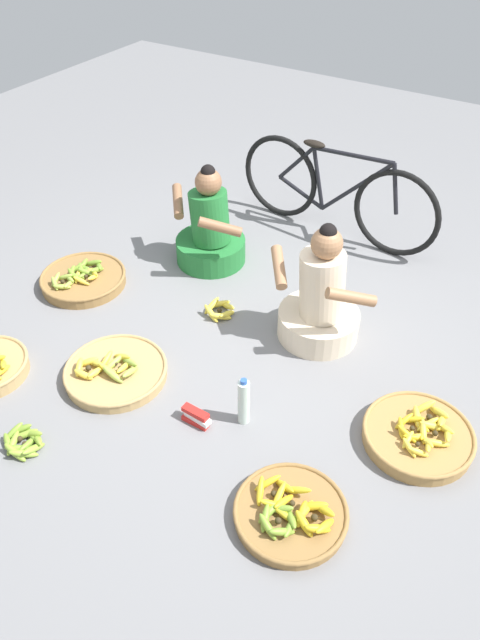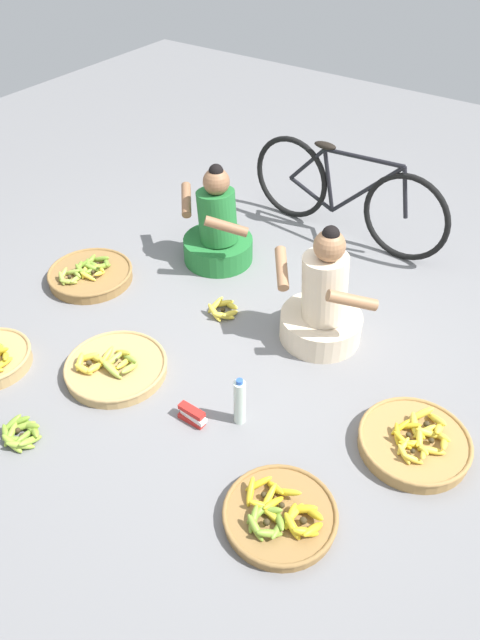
{
  "view_description": "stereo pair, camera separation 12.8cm",
  "coord_description": "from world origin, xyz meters",
  "views": [
    {
      "loc": [
        1.4,
        -2.45,
        2.57
      ],
      "look_at": [
        0.0,
        -0.2,
        0.35
      ],
      "focal_mm": 33.59,
      "sensor_mm": 36.0,
      "label": 1
    },
    {
      "loc": [
        1.51,
        -2.38,
        2.57
      ],
      "look_at": [
        0.0,
        -0.2,
        0.35
      ],
      "focal_mm": 33.59,
      "sensor_mm": 36.0,
      "label": 2
    }
  ],
  "objects": [
    {
      "name": "banana_basket_back_right",
      "position": [
        -0.57,
        -0.69,
        0.04
      ],
      "size": [
        0.62,
        0.62,
        0.15
      ],
      "color": "tan",
      "rests_on": "ground"
    },
    {
      "name": "loose_bananas_mid_left",
      "position": [
        -0.65,
        -1.34,
        0.03
      ],
      "size": [
        0.27,
        0.23,
        0.1
      ],
      "color": "olive",
      "rests_on": "ground"
    },
    {
      "name": "banana_basket_mid_right",
      "position": [
        0.77,
        -0.98,
        0.04
      ],
      "size": [
        0.55,
        0.55,
        0.14
      ],
      "color": "olive",
      "rests_on": "ground"
    },
    {
      "name": "water_bottle",
      "position": [
        0.26,
        -0.58,
        0.15
      ],
      "size": [
        0.07,
        0.07,
        0.32
      ],
      "color": "silver",
      "rests_on": "ground"
    },
    {
      "name": "banana_basket_back_center",
      "position": [
        -1.39,
        -0.1,
        0.05
      ],
      "size": [
        0.61,
        0.61,
        0.16
      ],
      "color": "olive",
      "rests_on": "ground"
    },
    {
      "name": "bicycle_leaning",
      "position": [
        -0.18,
        1.49,
        0.36
      ],
      "size": [
        1.7,
        0.16,
        0.73
      ],
      "color": "black",
      "rests_on": "ground"
    },
    {
      "name": "banana_basket_front_left",
      "position": [
        1.13,
        -0.21,
        0.05
      ],
      "size": [
        0.6,
        0.6,
        0.16
      ],
      "color": "#A87F47",
      "rests_on": "ground"
    },
    {
      "name": "vendor_woman_front",
      "position": [
        0.28,
        0.3,
        0.27
      ],
      "size": [
        0.76,
        0.52,
        0.82
      ],
      "color": "beige",
      "rests_on": "ground"
    },
    {
      "name": "packet_carton_stack",
      "position": [
        0.04,
        -0.73,
        0.04
      ],
      "size": [
        0.18,
        0.06,
        0.09
      ],
      "color": "red",
      "rests_on": "ground"
    },
    {
      "name": "loose_bananas_near_vendor",
      "position": [
        -0.37,
        0.14,
        0.03
      ],
      "size": [
        0.23,
        0.24,
        0.1
      ],
      "color": "yellow",
      "rests_on": "ground"
    },
    {
      "name": "ground_plane",
      "position": [
        0.0,
        0.0,
        0.0
      ],
      "size": [
        10.0,
        10.0,
        0.0
      ],
      "primitive_type": "plane",
      "color": "slate"
    },
    {
      "name": "vendor_woman_behind",
      "position": [
        -0.79,
        0.64,
        0.25
      ],
      "size": [
        0.73,
        0.55,
        0.77
      ],
      "color": "#237233",
      "rests_on": "ground"
    }
  ]
}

